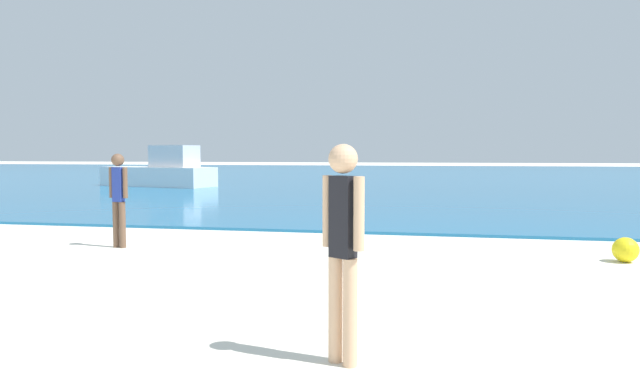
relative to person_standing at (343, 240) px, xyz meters
name	(u,v)px	position (x,y,z in m)	size (l,w,h in m)	color
water	(409,175)	(-1.13, 36.77, -0.90)	(160.00, 60.00, 0.06)	#1E6B9E
person_standing	(343,240)	(0.00, 0.00, 0.00)	(0.33, 0.23, 1.63)	#DDAD84
person_distant	(119,194)	(-4.46, 4.45, -0.04)	(0.35, 0.21, 1.56)	brown
boat_near	(161,172)	(-11.63, 20.10, -0.22)	(5.74, 3.07, 1.86)	white
beach_ball	(625,250)	(3.35, 4.71, -0.75)	(0.36, 0.36, 0.36)	yellow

